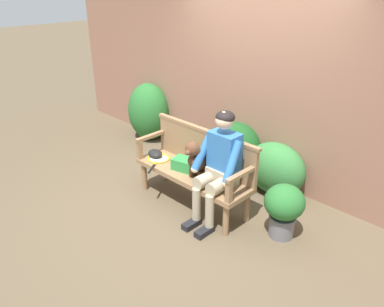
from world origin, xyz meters
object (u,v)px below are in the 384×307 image
object	(u,v)px
person_seated	(219,164)
potted_plant	(284,207)
baseball_glove	(155,153)
sports_bag	(185,164)
dog_on_bench	(199,158)
garden_bench	(192,177)
tennis_racket	(158,159)

from	to	relation	value
person_seated	potted_plant	world-z (taller)	person_seated
baseball_glove	sports_bag	bearing A→B (deg)	14.65
person_seated	baseball_glove	world-z (taller)	person_seated
potted_plant	dog_on_bench	bearing A→B (deg)	-166.14
garden_bench	sports_bag	size ratio (longest dim) A/B	5.61
dog_on_bench	tennis_racket	size ratio (longest dim) A/B	0.87
garden_bench	dog_on_bench	world-z (taller)	dog_on_bench
dog_on_bench	tennis_racket	world-z (taller)	dog_on_bench
person_seated	baseball_glove	xyz separation A→B (m)	(-1.09, -0.02, -0.23)
baseball_glove	dog_on_bench	bearing A→B (deg)	13.57
tennis_racket	baseball_glove	bearing A→B (deg)	158.93
person_seated	sports_bag	size ratio (longest dim) A/B	4.71
dog_on_bench	sports_bag	xyz separation A→B (m)	(-0.24, 0.00, -0.17)
garden_bench	person_seated	size ratio (longest dim) A/B	1.19
dog_on_bench	tennis_racket	distance (m)	0.71
person_seated	potted_plant	bearing A→B (deg)	19.62
baseball_glove	potted_plant	world-z (taller)	potted_plant
sports_bag	dog_on_bench	bearing A→B (deg)	-0.94
garden_bench	baseball_glove	xyz separation A→B (m)	(-0.65, -0.03, 0.11)
garden_bench	tennis_racket	bearing A→B (deg)	-172.70
potted_plant	sports_bag	bearing A→B (deg)	-168.86
dog_on_bench	baseball_glove	bearing A→B (deg)	-178.56
tennis_racket	baseball_glove	xyz separation A→B (m)	(-0.10, 0.04, 0.04)
potted_plant	tennis_racket	bearing A→B (deg)	-169.58
tennis_racket	baseball_glove	size ratio (longest dim) A/B	2.53
tennis_racket	potted_plant	distance (m)	1.73
garden_bench	dog_on_bench	xyz separation A→B (m)	(0.12, -0.01, 0.30)
tennis_racket	garden_bench	bearing A→B (deg)	7.30
dog_on_bench	person_seated	bearing A→B (deg)	0.14
tennis_racket	potted_plant	bearing A→B (deg)	10.42
dog_on_bench	garden_bench	bearing A→B (deg)	174.14
garden_bench	potted_plant	distance (m)	1.17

